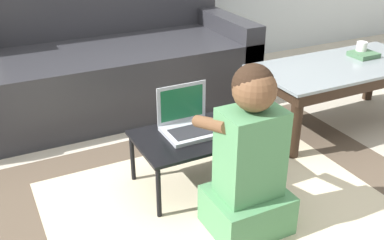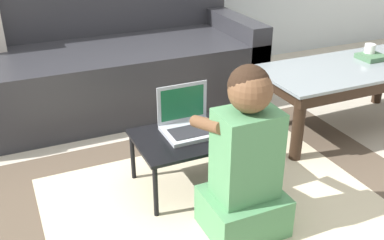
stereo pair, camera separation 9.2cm
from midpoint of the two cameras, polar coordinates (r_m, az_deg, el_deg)
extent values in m
plane|color=beige|center=(2.47, -0.83, -7.82)|extent=(16.00, 16.00, 0.00)
cube|color=brown|center=(2.30, 1.91, -10.64)|extent=(2.25, 1.67, 0.01)
cube|color=beige|center=(2.30, 1.91, -10.54)|extent=(1.62, 1.20, 0.00)
cube|color=#2D2D33|center=(3.32, -13.21, 5.12)|extent=(2.28, 0.94, 0.46)
cube|color=#2D2D33|center=(3.54, -15.54, 13.98)|extent=(2.28, 0.21, 0.47)
cube|color=#2D2D33|center=(3.67, 3.05, 8.83)|extent=(0.16, 0.94, 0.59)
cube|color=gray|center=(3.06, 17.83, 6.62)|extent=(1.18, 0.56, 0.02)
cube|color=black|center=(3.07, 17.72, 5.85)|extent=(1.14, 0.54, 0.07)
cylinder|color=black|center=(2.65, 12.02, -0.79)|extent=(0.07, 0.07, 0.42)
cylinder|color=black|center=(2.97, 6.75, 2.70)|extent=(0.07, 0.07, 0.42)
cylinder|color=black|center=(3.64, 21.14, 5.55)|extent=(0.07, 0.07, 0.42)
cube|color=black|center=(2.31, -0.52, -2.00)|extent=(0.64, 0.41, 0.02)
cylinder|color=black|center=(2.15, -5.50, -9.24)|extent=(0.02, 0.02, 0.29)
cylinder|color=black|center=(2.38, 7.82, -5.51)|extent=(0.02, 0.02, 0.29)
cylinder|color=black|center=(2.43, -8.64, -4.80)|extent=(0.02, 0.02, 0.29)
cylinder|color=black|center=(2.64, 3.49, -1.90)|extent=(0.02, 0.02, 0.29)
cube|color=#B7BCC6|center=(2.31, -1.26, -1.45)|extent=(0.28, 0.22, 0.02)
cube|color=#28282D|center=(2.29, -1.05, -1.40)|extent=(0.23, 0.13, 0.00)
cube|color=#B7BCC6|center=(2.35, -2.43, 2.15)|extent=(0.28, 0.01, 0.21)
cube|color=#196038|center=(2.35, -2.39, 2.12)|extent=(0.24, 0.00, 0.17)
ellipsoid|color=#234CB2|center=(2.35, 4.18, -0.78)|extent=(0.06, 0.10, 0.04)
cube|color=#518E5B|center=(2.11, 5.69, -11.35)|extent=(0.35, 0.30, 0.20)
cube|color=#518E5B|center=(1.94, 6.08, -4.24)|extent=(0.26, 0.20, 0.41)
sphere|color=brown|center=(1.81, 6.51, 3.83)|extent=(0.18, 0.18, 0.18)
sphere|color=black|center=(1.82, 6.35, 4.43)|extent=(0.18, 0.18, 0.18)
cylinder|color=brown|center=(1.93, 1.09, -0.54)|extent=(0.06, 0.28, 0.14)
cylinder|color=brown|center=(2.05, 7.19, 0.85)|extent=(0.06, 0.28, 0.14)
cylinder|color=white|center=(3.27, 19.95, 8.53)|extent=(0.07, 0.07, 0.09)
cube|color=#47704C|center=(3.24, 20.19, 7.81)|extent=(0.16, 0.15, 0.03)
camera|label=1|loc=(0.05, -91.14, -0.56)|focal=42.00mm
camera|label=2|loc=(0.05, 88.86, 0.56)|focal=42.00mm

